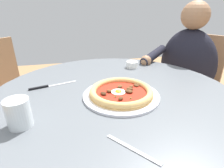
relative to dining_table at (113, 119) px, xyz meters
The scene contains 9 objects.
dining_table is the anchor object (origin of this frame).
pizza_on_plate 0.17m from the dining_table, 70.29° to the right, with size 0.31×0.31×0.04m.
water_glass 0.42m from the dining_table, 153.06° to the right, with size 0.07×0.07×0.09m.
steak_knife 0.35m from the dining_table, 158.83° to the left, with size 0.21×0.07×0.01m.
ramekin_capers 0.38m from the dining_table, 57.90° to the left, with size 0.07×0.07×0.04m.
fork_utensil 0.38m from the dining_table, 95.32° to the right, with size 0.11×0.14×0.00m.
diner_person 0.74m from the dining_table, 31.70° to the left, with size 0.59×0.45×1.12m.
cafe_chair_diner 0.88m from the dining_table, 31.56° to the left, with size 0.54×0.54×0.89m.
cafe_chair_spare_near 1.07m from the dining_table, 132.48° to the left, with size 0.61×0.61×0.85m.
Camera 1 is at (-0.17, -0.68, 1.09)m, focal length 28.74 mm.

